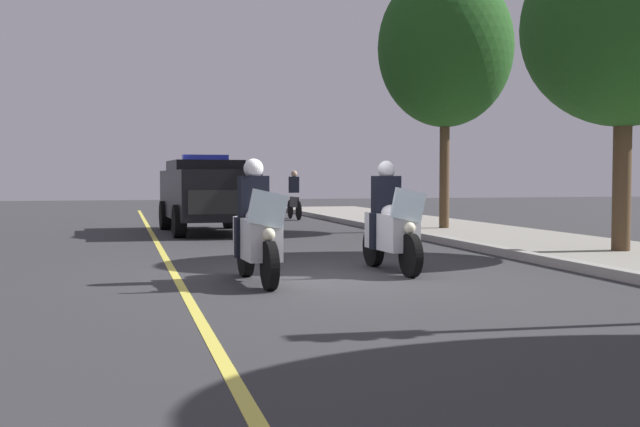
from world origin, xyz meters
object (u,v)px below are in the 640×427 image
at_px(police_motorcycle_lead_right, 391,226).
at_px(police_suv, 206,192).
at_px(cyclist_background, 294,195).
at_px(tree_mid_block, 625,27).
at_px(police_motorcycle_lead_left, 256,232).
at_px(tree_far_back, 445,48).

xyz_separation_m(police_motorcycle_lead_right, police_suv, (-9.21, -1.86, 0.37)).
height_order(police_motorcycle_lead_right, cyclist_background, police_motorcycle_lead_right).
relative_size(police_motorcycle_lead_right, tree_mid_block, 0.36).
relative_size(police_motorcycle_lead_left, tree_mid_block, 0.36).
height_order(tree_mid_block, tree_far_back, tree_far_back).
bearing_deg(tree_mid_block, police_suv, -139.63).
relative_size(police_motorcycle_lead_left, police_suv, 0.43).
distance_m(police_suv, cyclist_background, 6.85).
height_order(police_suv, tree_mid_block, tree_mid_block).
relative_size(tree_mid_block, tree_far_back, 0.86).
xyz_separation_m(cyclist_background, tree_mid_block, (13.80, 3.15, 3.37)).
relative_size(cyclist_background, tree_mid_block, 0.30).
relative_size(police_suv, cyclist_background, 2.84).
relative_size(police_motorcycle_lead_left, police_motorcycle_lead_right, 1.00).
relative_size(police_motorcycle_lead_right, tree_far_back, 0.31).
distance_m(police_motorcycle_lead_left, tree_mid_block, 8.22).
bearing_deg(cyclist_background, police_motorcycle_lead_left, -14.29).
bearing_deg(tree_mid_block, police_motorcycle_lead_left, -74.66).
xyz_separation_m(police_suv, cyclist_background, (-5.79, 3.65, -0.22)).
bearing_deg(tree_mid_block, police_motorcycle_lead_right, -76.32).
relative_size(police_motorcycle_lead_left, cyclist_background, 1.22).
bearing_deg(police_motorcycle_lead_left, tree_mid_block, 105.34).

